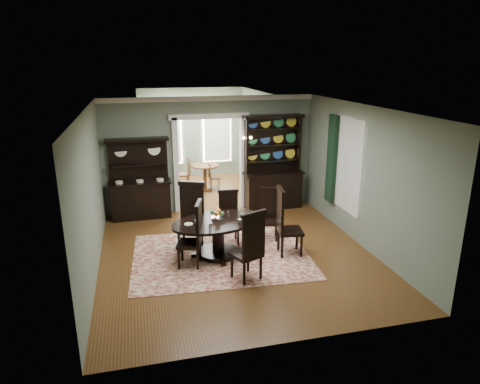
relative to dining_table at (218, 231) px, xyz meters
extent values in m
cube|color=brown|center=(0.37, -0.07, -0.53)|extent=(5.50, 6.00, 0.01)
cube|color=silver|center=(0.37, -0.07, 2.47)|extent=(5.50, 6.00, 0.01)
cube|color=#606D5B|center=(-2.38, -0.07, 0.97)|extent=(0.01, 6.00, 3.00)
cube|color=#606D5B|center=(3.12, -0.07, 0.97)|extent=(0.01, 6.00, 3.00)
cube|color=#606D5B|center=(0.37, -3.07, 0.97)|extent=(5.50, 0.01, 3.00)
cube|color=#606D5B|center=(-1.45, 2.93, 0.97)|extent=(1.85, 0.01, 3.00)
cube|color=#606D5B|center=(2.20, 2.93, 0.97)|extent=(1.85, 0.01, 3.00)
cube|color=#606D5B|center=(0.37, 2.93, 2.22)|extent=(1.80, 0.01, 0.50)
cube|color=silver|center=(0.37, 2.88, 2.41)|extent=(5.50, 0.10, 0.12)
cube|color=brown|center=(0.37, 4.68, -0.53)|extent=(3.50, 3.50, 0.01)
cube|color=silver|center=(0.37, 4.68, 2.47)|extent=(3.50, 3.50, 0.01)
cube|color=#606D5B|center=(-1.38, 4.68, 0.97)|extent=(0.01, 3.50, 3.00)
cube|color=#606D5B|center=(2.12, 4.68, 0.97)|extent=(0.01, 3.50, 3.00)
cube|color=#606D5B|center=(0.37, 6.43, 0.97)|extent=(3.50, 0.01, 3.00)
cube|color=silver|center=(-0.48, 6.38, 1.02)|extent=(1.05, 0.06, 2.20)
cube|color=silver|center=(1.22, 6.38, 1.02)|extent=(1.05, 0.06, 2.20)
cube|color=silver|center=(-0.53, 2.93, 0.72)|extent=(0.14, 0.25, 2.50)
cube|color=silver|center=(1.27, 2.93, 0.72)|extent=(0.14, 0.25, 2.50)
cube|color=silver|center=(0.37, 2.93, 1.97)|extent=(2.08, 0.25, 0.14)
cube|color=white|center=(3.11, 0.53, 1.07)|extent=(0.02, 1.10, 2.00)
cube|color=silver|center=(3.10, 0.53, 1.07)|extent=(0.01, 1.22, 2.12)
cube|color=black|center=(3.02, 1.21, 1.07)|extent=(0.10, 0.35, 2.10)
cube|color=gold|center=(1.32, 2.85, 1.32)|extent=(0.08, 0.05, 0.18)
sphere|color=#FFD88C|center=(1.22, 2.70, 1.40)|extent=(0.07, 0.07, 0.07)
sphere|color=#FFD88C|center=(1.42, 2.70, 1.40)|extent=(0.07, 0.07, 0.07)
cube|color=maroon|center=(0.05, -0.08, -0.52)|extent=(3.74, 2.96, 0.01)
ellipsoid|color=black|center=(0.00, 0.00, 0.21)|extent=(2.17, 1.65, 0.05)
cylinder|color=black|center=(0.00, 0.00, 0.17)|extent=(2.17, 2.17, 0.03)
cylinder|color=black|center=(0.00, 0.00, -0.14)|extent=(0.24, 0.24, 0.67)
cylinder|color=black|center=(0.00, 0.00, -0.48)|extent=(0.85, 0.85, 0.10)
cylinder|color=white|center=(0.02, 0.06, 0.25)|extent=(0.27, 0.27, 0.05)
cube|color=black|center=(-0.51, 0.38, -0.02)|extent=(0.65, 0.64, 0.07)
cube|color=black|center=(-0.43, 0.59, 0.43)|extent=(0.50, 0.24, 0.87)
cube|color=black|center=(-0.43, 0.59, 0.88)|extent=(0.55, 0.27, 0.09)
cylinder|color=black|center=(-0.77, 0.27, -0.27)|extent=(0.06, 0.06, 0.51)
cylinder|color=black|center=(-0.40, 0.12, -0.27)|extent=(0.06, 0.06, 0.51)
cylinder|color=black|center=(-0.63, 0.64, -0.27)|extent=(0.06, 0.06, 0.51)
cylinder|color=black|center=(-0.25, 0.50, -0.27)|extent=(0.06, 0.06, 0.51)
cube|color=black|center=(0.36, 0.54, -0.11)|extent=(0.45, 0.43, 0.05)
cube|color=black|center=(0.38, 0.72, 0.25)|extent=(0.42, 0.08, 0.71)
cube|color=black|center=(0.38, 0.72, 0.61)|extent=(0.46, 0.10, 0.07)
cylinder|color=black|center=(0.19, 0.39, -0.32)|extent=(0.05, 0.05, 0.42)
cylinder|color=black|center=(0.52, 0.37, -0.32)|extent=(0.05, 0.05, 0.42)
cylinder|color=black|center=(0.21, 0.71, -0.32)|extent=(0.05, 0.05, 0.42)
cylinder|color=black|center=(0.54, 0.69, -0.32)|extent=(0.05, 0.05, 0.42)
cube|color=black|center=(1.26, 0.53, -0.12)|extent=(0.51, 0.49, 0.05)
cube|color=black|center=(1.31, 0.70, 0.24)|extent=(0.41, 0.16, 0.70)
cube|color=black|center=(1.31, 0.70, 0.60)|extent=(0.45, 0.18, 0.07)
cylinder|color=black|center=(1.06, 0.42, -0.32)|extent=(0.04, 0.04, 0.41)
cylinder|color=black|center=(1.38, 0.33, -0.32)|extent=(0.04, 0.04, 0.41)
cylinder|color=black|center=(1.15, 0.73, -0.32)|extent=(0.04, 0.04, 0.41)
cylinder|color=black|center=(1.47, 0.64, -0.32)|extent=(0.04, 0.04, 0.41)
cube|color=black|center=(-0.63, -0.34, -0.06)|extent=(0.56, 0.57, 0.06)
cube|color=black|center=(-0.44, -0.39, 0.34)|extent=(0.18, 0.46, 0.79)
cube|color=black|center=(-0.44, -0.39, 0.75)|extent=(0.21, 0.51, 0.08)
cylinder|color=black|center=(-0.76, -0.11, -0.30)|extent=(0.05, 0.05, 0.47)
cylinder|color=black|center=(-0.86, -0.46, -0.30)|extent=(0.05, 0.05, 0.47)
cylinder|color=black|center=(-0.41, -0.21, -0.30)|extent=(0.05, 0.05, 0.47)
cylinder|color=black|center=(-0.51, -0.56, -0.30)|extent=(0.05, 0.05, 0.47)
cube|color=black|center=(1.46, -0.30, -0.02)|extent=(0.55, 0.57, 0.07)
cube|color=black|center=(1.24, -0.27, 0.42)|extent=(0.13, 0.51, 0.86)
cube|color=black|center=(1.24, -0.27, 0.86)|extent=(0.15, 0.56, 0.09)
cylinder|color=black|center=(1.62, -0.52, -0.28)|extent=(0.06, 0.06, 0.51)
cylinder|color=black|center=(1.68, -0.13, -0.28)|extent=(0.06, 0.06, 0.51)
cylinder|color=black|center=(1.23, -0.47, -0.28)|extent=(0.06, 0.06, 0.51)
cylinder|color=black|center=(1.29, -0.07, -0.28)|extent=(0.06, 0.06, 0.51)
cube|color=black|center=(0.31, -1.10, -0.05)|extent=(0.62, 0.61, 0.06)
cube|color=black|center=(0.39, -1.30, 0.38)|extent=(0.47, 0.23, 0.82)
cube|color=black|center=(0.39, -1.30, 0.80)|extent=(0.51, 0.27, 0.08)
cylinder|color=black|center=(0.41, -0.86, -0.29)|extent=(0.05, 0.05, 0.48)
cylinder|color=black|center=(0.06, -1.00, -0.29)|extent=(0.05, 0.05, 0.48)
cylinder|color=black|center=(0.56, -1.20, -0.29)|extent=(0.05, 0.05, 0.48)
cylinder|color=black|center=(0.21, -1.35, -0.29)|extent=(0.05, 0.05, 0.48)
cube|color=black|center=(-1.47, 2.66, -0.08)|extent=(1.46, 0.52, 0.91)
cube|color=black|center=(-1.47, 2.66, 0.40)|extent=(1.55, 0.57, 0.05)
cube|color=black|center=(-1.47, 2.85, 0.94)|extent=(1.45, 0.09, 1.07)
cube|color=black|center=(-1.47, 2.76, 0.83)|extent=(1.41, 0.27, 0.04)
cube|color=black|center=(-1.47, 2.75, 1.47)|extent=(1.55, 0.34, 0.07)
cube|color=black|center=(2.03, 2.61, -0.05)|extent=(1.51, 0.57, 0.96)
cube|color=black|center=(2.03, 2.61, 0.45)|extent=(1.62, 0.63, 0.04)
cube|color=black|center=(2.03, 2.82, 1.19)|extent=(1.50, 0.10, 1.46)
cube|color=black|center=(1.30, 2.71, 1.19)|extent=(0.06, 0.28, 1.50)
cube|color=black|center=(2.76, 2.71, 1.19)|extent=(0.06, 0.28, 1.50)
cube|color=black|center=(2.03, 2.69, 1.94)|extent=(1.62, 0.38, 0.09)
cube|color=black|center=(2.03, 2.71, 0.76)|extent=(1.51, 0.32, 0.03)
cube|color=black|center=(2.03, 2.71, 1.19)|extent=(1.51, 0.32, 0.03)
cube|color=black|center=(2.03, 2.71, 1.61)|extent=(1.51, 0.32, 0.03)
cylinder|color=brown|center=(0.51, 4.69, 0.24)|extent=(0.85, 0.85, 0.04)
cylinder|color=brown|center=(0.51, 4.69, -0.13)|extent=(0.11, 0.11, 0.75)
cylinder|color=brown|center=(0.51, 4.69, -0.50)|extent=(0.47, 0.47, 0.06)
cylinder|color=brown|center=(-0.17, 4.80, -0.04)|extent=(0.44, 0.44, 0.04)
cube|color=brown|center=(0.03, 4.81, 0.24)|extent=(0.05, 0.40, 0.55)
cylinder|color=brown|center=(-0.33, 4.95, -0.28)|extent=(0.04, 0.04, 0.49)
cylinder|color=brown|center=(-0.31, 4.64, -0.28)|extent=(0.04, 0.04, 0.49)
cylinder|color=brown|center=(-0.02, 4.96, -0.28)|extent=(0.04, 0.04, 0.49)
cylinder|color=brown|center=(-0.01, 4.66, -0.28)|extent=(0.04, 0.04, 0.49)
cylinder|color=brown|center=(0.78, 4.52, -0.12)|extent=(0.36, 0.36, 0.04)
cube|color=brown|center=(0.62, 4.52, 0.11)|extent=(0.03, 0.33, 0.45)
cylinder|color=brown|center=(0.91, 4.40, -0.33)|extent=(0.03, 0.03, 0.41)
cylinder|color=brown|center=(0.91, 4.65, -0.33)|extent=(0.03, 0.03, 0.41)
cylinder|color=brown|center=(0.66, 4.39, -0.33)|extent=(0.03, 0.03, 0.41)
cylinder|color=brown|center=(0.65, 4.64, -0.33)|extent=(0.03, 0.03, 0.41)
camera|label=1|loc=(-1.50, -7.96, 3.34)|focal=32.00mm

